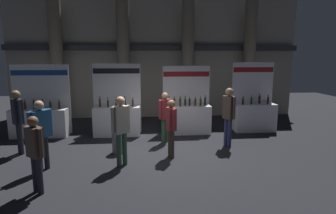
{
  "coord_description": "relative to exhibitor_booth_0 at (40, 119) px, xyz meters",
  "views": [
    {
      "loc": [
        -0.52,
        -7.48,
        2.71
      ],
      "look_at": [
        0.21,
        0.94,
        1.19
      ],
      "focal_mm": 29.57,
      "sensor_mm": 36.0,
      "label": 1
    }
  ],
  "objects": [
    {
      "name": "visitor_4",
      "position": [
        1.14,
        -3.06,
        0.43
      ],
      "size": [
        0.46,
        0.53,
        1.72
      ],
      "rotation": [
        0.0,
        0.0,
        4.08
      ],
      "color": "#23232D",
      "rests_on": "ground_plane"
    },
    {
      "name": "visitor_6",
      "position": [
        0.07,
        -1.8,
        0.48
      ],
      "size": [
        0.39,
        0.41,
        1.82
      ],
      "rotation": [
        0.0,
        0.0,
        2.21
      ],
      "color": "#23232D",
      "rests_on": "ground_plane"
    },
    {
      "name": "hall_colonnade",
      "position": [
        4.12,
        2.79,
        2.18
      ],
      "size": [
        12.81,
        1.18,
        5.66
      ],
      "color": "gray",
      "rests_on": "ground_plane"
    },
    {
      "name": "visitor_2",
      "position": [
        1.44,
        -4.25,
        0.33
      ],
      "size": [
        0.42,
        0.39,
        1.59
      ],
      "rotation": [
        0.0,
        0.0,
        2.43
      ],
      "color": "#23232D",
      "rests_on": "ground_plane"
    },
    {
      "name": "exhibitor_booth_3",
      "position": [
        7.67,
        0.08,
        0.02
      ],
      "size": [
        1.57,
        0.66,
        2.52
      ],
      "color": "white",
      "rests_on": "ground_plane"
    },
    {
      "name": "exhibitor_booth_2",
      "position": [
        5.13,
        -0.03,
        0.01
      ],
      "size": [
        1.72,
        0.66,
        2.4
      ],
      "color": "white",
      "rests_on": "ground_plane"
    },
    {
      "name": "visitor_1",
      "position": [
        4.26,
        -1.05,
        0.35
      ],
      "size": [
        0.42,
        0.44,
        1.62
      ],
      "rotation": [
        0.0,
        0.0,
        3.95
      ],
      "color": "#33563D",
      "rests_on": "ground_plane"
    },
    {
      "name": "ground_plane",
      "position": [
        4.12,
        -2.2,
        -0.6
      ],
      "size": [
        25.62,
        25.62,
        0.0
      ],
      "primitive_type": "plane",
      "color": "black"
    },
    {
      "name": "exhibitor_booth_0",
      "position": [
        0.0,
        0.0,
        0.0
      ],
      "size": [
        1.96,
        0.66,
        2.46
      ],
      "color": "white",
      "rests_on": "ground_plane"
    },
    {
      "name": "visitor_0",
      "position": [
        6.14,
        -1.69,
        0.47
      ],
      "size": [
        0.35,
        0.43,
        1.81
      ],
      "rotation": [
        0.0,
        0.0,
        2.12
      ],
      "color": "navy",
      "rests_on": "ground_plane"
    },
    {
      "name": "exhibitor_booth_1",
      "position": [
        2.64,
        -0.08,
        0.02
      ],
      "size": [
        1.67,
        0.66,
        2.49
      ],
      "color": "white",
      "rests_on": "ground_plane"
    },
    {
      "name": "visitor_3",
      "position": [
        3.02,
        -2.95,
        0.46
      ],
      "size": [
        0.45,
        0.39,
        1.77
      ],
      "rotation": [
        0.0,
        0.0,
        3.78
      ],
      "color": "#33563D",
      "rests_on": "ground_plane"
    },
    {
      "name": "trash_bin",
      "position": [
        2.84,
        -1.96,
        -0.29
      ],
      "size": [
        0.35,
        0.35,
        0.62
      ],
      "color": "slate",
      "rests_on": "ground_plane"
    },
    {
      "name": "visitor_5",
      "position": [
        4.32,
        -2.46,
        0.32
      ],
      "size": [
        0.28,
        0.46,
        1.6
      ],
      "rotation": [
        0.0,
        0.0,
        1.83
      ],
      "color": "#47382D",
      "rests_on": "ground_plane"
    }
  ]
}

